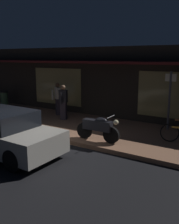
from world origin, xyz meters
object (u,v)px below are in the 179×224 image
object	(u,v)px
motorcycle	(98,127)
person_bystander	(63,102)
person_photographer	(58,98)
parked_car_far	(2,132)
sign_post	(169,97)
trash_bin	(4,99)

from	to	relation	value
motorcycle	person_bystander	size ratio (longest dim) A/B	1.02
person_photographer	parked_car_far	bearing A→B (deg)	-70.95
person_photographer	sign_post	size ratio (longest dim) A/B	0.70
motorcycle	trash_bin	distance (m)	8.56
motorcycle	person_photographer	size ratio (longest dim) A/B	1.02
person_photographer	parked_car_far	world-z (taller)	person_photographer
person_bystander	trash_bin	size ratio (longest dim) A/B	1.80
motorcycle	trash_bin	xyz separation A→B (m)	(-8.17, 2.55, -0.03)
person_bystander	sign_post	xyz separation A→B (m)	(4.72, 0.98, 0.48)
motorcycle	sign_post	size ratio (longest dim) A/B	0.71
motorcycle	trash_bin	size ratio (longest dim) A/B	1.83
motorcycle	parked_car_far	xyz separation A→B (m)	(-2.25, -2.35, 0.06)
trash_bin	person_bystander	bearing A→B (deg)	-7.75
parked_car_far	sign_post	bearing A→B (deg)	52.77
trash_bin	parked_car_far	world-z (taller)	parked_car_far
trash_bin	motorcycle	bearing A→B (deg)	-17.30
person_photographer	parked_car_far	distance (m)	5.14
motorcycle	person_photographer	distance (m)	4.67
trash_bin	parked_car_far	xyz separation A→B (m)	(5.92, -4.89, 0.08)
motorcycle	sign_post	xyz separation A→B (m)	(1.68, 2.82, 0.86)
person_bystander	trash_bin	world-z (taller)	person_bystander
sign_post	parked_car_far	bearing A→B (deg)	-127.23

